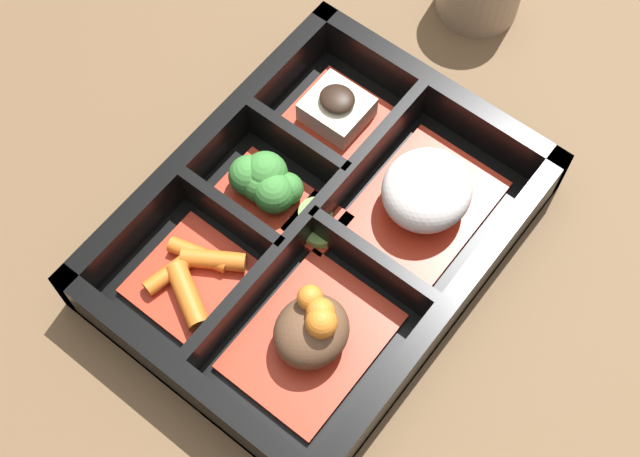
{
  "coord_description": "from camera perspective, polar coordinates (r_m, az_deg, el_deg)",
  "views": [
    {
      "loc": [
        0.21,
        0.16,
        0.57
      ],
      "look_at": [
        0.0,
        0.0,
        0.03
      ],
      "focal_mm": 50.0,
      "sensor_mm": 36.0,
      "label": 1
    }
  ],
  "objects": [
    {
      "name": "bowl_carrots",
      "position": [
        0.6,
        -8.19,
        -3.02
      ],
      "size": [
        0.08,
        0.07,
        0.02
      ],
      "color": "#B22D19",
      "rests_on": "bento_base"
    },
    {
      "name": "bento_rim",
      "position": [
        0.61,
        -0.18,
        0.07
      ],
      "size": [
        0.28,
        0.22,
        0.05
      ],
      "color": "black",
      "rests_on": "ground_plane"
    },
    {
      "name": "bowl_greens",
      "position": [
        0.62,
        -3.47,
        2.95
      ],
      "size": [
        0.05,
        0.07,
        0.04
      ],
      "color": "#B22D19",
      "rests_on": "bento_base"
    },
    {
      "name": "bento_base",
      "position": [
        0.62,
        -0.0,
        -0.81
      ],
      "size": [
        0.28,
        0.22,
        0.01
      ],
      "color": "black",
      "rests_on": "ground_plane"
    },
    {
      "name": "bowl_rice",
      "position": [
        0.61,
        6.8,
        2.23
      ],
      "size": [
        0.11,
        0.08,
        0.05
      ],
      "color": "#B22D19",
      "rests_on": "bento_base"
    },
    {
      "name": "bowl_stew",
      "position": [
        0.57,
        -0.49,
        -6.65
      ],
      "size": [
        0.11,
        0.08,
        0.05
      ],
      "color": "#B22D19",
      "rests_on": "bento_base"
    },
    {
      "name": "bowl_tofu",
      "position": [
        0.65,
        1.08,
        7.48
      ],
      "size": [
        0.07,
        0.07,
        0.03
      ],
      "color": "#B22D19",
      "rests_on": "bento_base"
    },
    {
      "name": "bowl_pickles",
      "position": [
        0.61,
        -0.27,
        0.28
      ],
      "size": [
        0.04,
        0.04,
        0.01
      ],
      "color": "#B22D19",
      "rests_on": "bento_base"
    },
    {
      "name": "ground_plane",
      "position": [
        0.62,
        -0.0,
        -1.0
      ],
      "size": [
        3.0,
        3.0,
        0.0
      ],
      "primitive_type": "plane",
      "color": "brown"
    }
  ]
}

